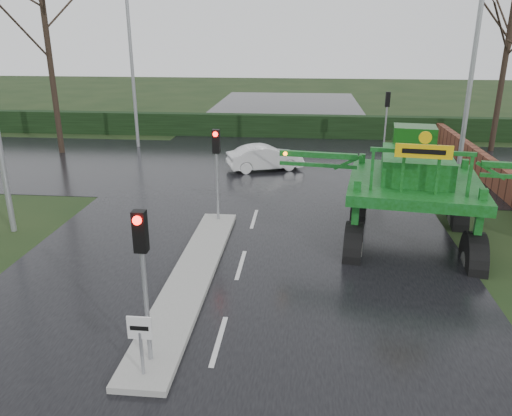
# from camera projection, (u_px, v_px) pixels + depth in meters

# --- Properties ---
(ground) EXTENTS (140.00, 140.00, 0.00)m
(ground) POSITION_uv_depth(u_px,v_px,m) (219.00, 341.00, 11.54)
(ground) COLOR black
(ground) RESTS_ON ground
(road_main) EXTENTS (14.00, 80.00, 0.02)m
(road_main) POSITION_uv_depth(u_px,v_px,m) (259.00, 202.00, 20.92)
(road_main) COLOR black
(road_main) RESTS_ON ground
(road_cross) EXTENTS (80.00, 12.00, 0.02)m
(road_cross) POSITION_uv_depth(u_px,v_px,m) (270.00, 166.00, 26.55)
(road_cross) COLOR black
(road_cross) RESTS_ON ground
(median_island) EXTENTS (1.20, 10.00, 0.16)m
(median_island) POSITION_uv_depth(u_px,v_px,m) (192.00, 276.00, 14.44)
(median_island) COLOR gray
(median_island) RESTS_ON ground
(hedge_row) EXTENTS (44.00, 0.90, 1.50)m
(hedge_row) POSITION_uv_depth(u_px,v_px,m) (278.00, 126.00, 33.80)
(hedge_row) COLOR black
(hedge_row) RESTS_ON ground
(brick_wall) EXTENTS (0.40, 20.00, 1.20)m
(brick_wall) POSITION_uv_depth(u_px,v_px,m) (475.00, 160.00, 25.37)
(brick_wall) COLOR #592D1E
(brick_wall) RESTS_ON ground
(keep_left_sign) EXTENTS (0.50, 0.07, 1.35)m
(keep_left_sign) POSITION_uv_depth(u_px,v_px,m) (140.00, 336.00, 9.90)
(keep_left_sign) COLOR gray
(keep_left_sign) RESTS_ON ground
(traffic_signal_near) EXTENTS (0.26, 0.33, 3.52)m
(traffic_signal_near) POSITION_uv_depth(u_px,v_px,m) (142.00, 256.00, 9.85)
(traffic_signal_near) COLOR gray
(traffic_signal_near) RESTS_ON ground
(traffic_signal_mid) EXTENTS (0.26, 0.33, 3.52)m
(traffic_signal_mid) POSITION_uv_depth(u_px,v_px,m) (217.00, 156.00, 17.82)
(traffic_signal_mid) COLOR gray
(traffic_signal_mid) RESTS_ON ground
(traffic_signal_far) EXTENTS (0.26, 0.33, 3.52)m
(traffic_signal_far) POSITION_uv_depth(u_px,v_px,m) (387.00, 108.00, 28.84)
(traffic_signal_far) COLOR gray
(traffic_signal_far) RESTS_ON ground
(street_light_right) EXTENTS (3.85, 0.30, 10.00)m
(street_light_right) POSITION_uv_depth(u_px,v_px,m) (467.00, 52.00, 20.04)
(street_light_right) COLOR gray
(street_light_right) RESTS_ON ground
(street_light_left_far) EXTENTS (3.85, 0.30, 10.00)m
(street_light_left_far) POSITION_uv_depth(u_px,v_px,m) (135.00, 46.00, 29.07)
(street_light_left_far) COLOR gray
(street_light_left_far) RESTS_ON ground
(tree_left_far) EXTENTS (7.70, 7.70, 13.26)m
(tree_left_far) POSITION_uv_depth(u_px,v_px,m) (45.00, 24.00, 27.21)
(tree_left_far) COLOR black
(tree_left_far) RESTS_ON ground
(tree_right_far) EXTENTS (7.00, 7.00, 12.05)m
(tree_right_far) POSITION_uv_depth(u_px,v_px,m) (509.00, 37.00, 27.86)
(tree_right_far) COLOR black
(tree_right_far) RESTS_ON ground
(crop_sprayer) EXTENTS (9.05, 6.20, 5.09)m
(crop_sprayer) POSITION_uv_depth(u_px,v_px,m) (358.00, 179.00, 15.62)
(crop_sprayer) COLOR black
(crop_sprayer) RESTS_ON ground
(white_sedan) EXTENTS (4.11, 2.63, 1.28)m
(white_sedan) POSITION_uv_depth(u_px,v_px,m) (265.00, 170.00, 25.88)
(white_sedan) COLOR silver
(white_sedan) RESTS_ON ground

